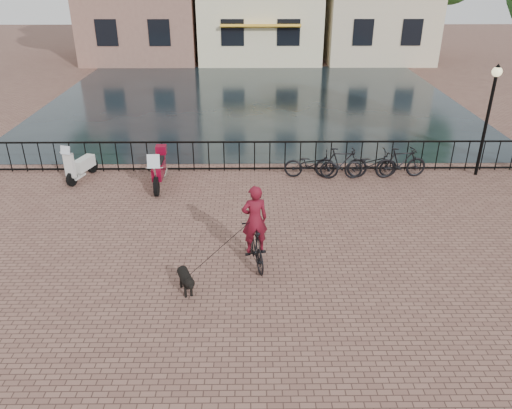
{
  "coord_description": "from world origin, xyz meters",
  "views": [
    {
      "loc": [
        -0.1,
        -7.34,
        6.27
      ],
      "look_at": [
        0.0,
        3.0,
        1.2
      ],
      "focal_mm": 35.0,
      "sensor_mm": 36.0,
      "label": 1
    }
  ],
  "objects_px": {
    "cyclist": "(255,230)",
    "scooter": "(80,159)",
    "lamp_post": "(491,102)",
    "motorcycle": "(159,165)",
    "dog": "(186,280)"
  },
  "relations": [
    {
      "from": "cyclist",
      "to": "dog",
      "type": "height_order",
      "value": "cyclist"
    },
    {
      "from": "lamp_post",
      "to": "motorcycle",
      "type": "bearing_deg",
      "value": -175.47
    },
    {
      "from": "lamp_post",
      "to": "cyclist",
      "type": "relative_size",
      "value": 1.53
    },
    {
      "from": "dog",
      "to": "scooter",
      "type": "relative_size",
      "value": 0.58
    },
    {
      "from": "dog",
      "to": "motorcycle",
      "type": "relative_size",
      "value": 0.46
    },
    {
      "from": "lamp_post",
      "to": "motorcycle",
      "type": "relative_size",
      "value": 1.81
    },
    {
      "from": "dog",
      "to": "motorcycle",
      "type": "bearing_deg",
      "value": 83.61
    },
    {
      "from": "cyclist",
      "to": "scooter",
      "type": "bearing_deg",
      "value": -55.8
    },
    {
      "from": "cyclist",
      "to": "motorcycle",
      "type": "distance_m",
      "value": 5.27
    },
    {
      "from": "motorcycle",
      "to": "lamp_post",
      "type": "bearing_deg",
      "value": 2.56
    },
    {
      "from": "cyclist",
      "to": "dog",
      "type": "bearing_deg",
      "value": 23.9
    },
    {
      "from": "cyclist",
      "to": "dog",
      "type": "xyz_separation_m",
      "value": [
        -1.45,
        -1.1,
        -0.58
      ]
    },
    {
      "from": "scooter",
      "to": "cyclist",
      "type": "bearing_deg",
      "value": -25.74
    },
    {
      "from": "motorcycle",
      "to": "scooter",
      "type": "bearing_deg",
      "value": 165.43
    },
    {
      "from": "cyclist",
      "to": "scooter",
      "type": "relative_size",
      "value": 1.5
    }
  ]
}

